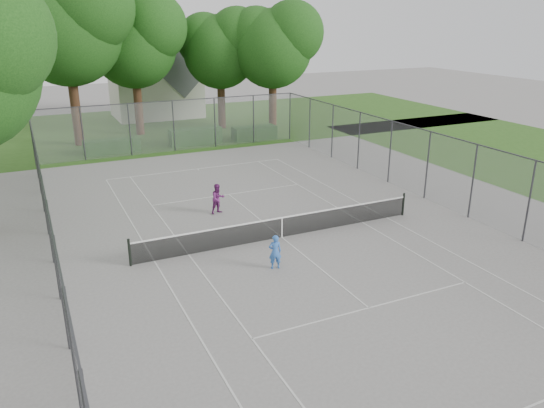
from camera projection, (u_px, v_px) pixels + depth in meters
name	position (u px, v px, depth m)	size (l,w,h in m)	color
ground	(282.00, 238.00, 22.63)	(120.00, 120.00, 0.00)	slate
grass_far	(147.00, 128.00, 44.81)	(60.00, 20.00, 0.00)	#264C15
court_markings	(282.00, 237.00, 22.63)	(11.03, 23.83, 0.01)	beige
tennis_net	(282.00, 226.00, 22.46)	(12.87, 0.10, 1.10)	black
perimeter_fence	(282.00, 197.00, 22.02)	(18.08, 34.08, 3.52)	#38383D
tree_far_left	(67.00, 20.00, 35.97)	(8.78, 8.01, 12.62)	#382014
tree_far_midleft	(134.00, 37.00, 39.88)	(7.50, 6.85, 10.79)	#382014
tree_far_midright	(221.00, 46.00, 42.55)	(6.75, 6.16, 9.70)	#382014
tree_far_right	(274.00, 42.00, 41.49)	(7.08, 6.46, 10.17)	#382014
hedge_left	(112.00, 146.00, 36.52)	(3.76, 1.13, 0.94)	#1E4917
hedge_mid	(195.00, 136.00, 38.87)	(3.81, 1.09, 1.20)	#1E4917
hedge_right	(254.00, 133.00, 40.49)	(3.33, 1.22, 1.00)	#1E4917
house	(155.00, 74.00, 48.73)	(7.68, 5.95, 9.56)	beige
girl_player	(275.00, 252.00, 19.67)	(0.49, 0.32, 1.34)	blue
woman_player	(218.00, 199.00, 25.20)	(0.71, 0.55, 1.46)	#6C2468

